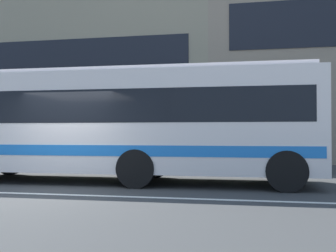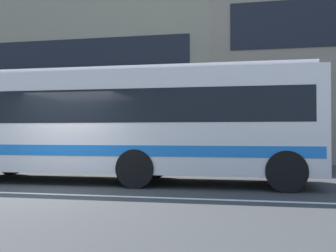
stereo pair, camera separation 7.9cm
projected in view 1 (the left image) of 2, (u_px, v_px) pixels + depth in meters
The scene contains 5 objects.
ground_plane at pixel (43, 194), 9.02m from camera, with size 160.00×160.00×0.00m, color #353636.
lane_centre_line at pixel (43, 194), 9.02m from camera, with size 60.00×0.16×0.01m, color silver.
hedge_row_far at pixel (35, 153), 16.04m from camera, with size 21.75×1.10×1.16m, color #264427.
apartment_block_left at pixel (43, 86), 25.83m from camera, with size 22.81×10.98×9.04m.
transit_bus at pixel (125, 121), 11.30m from camera, with size 10.81×2.72×3.19m.
Camera 1 is at (4.55, -8.34, 1.42)m, focal length 41.71 mm.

